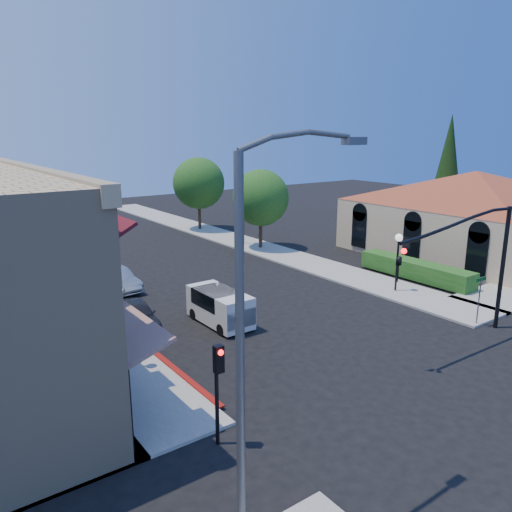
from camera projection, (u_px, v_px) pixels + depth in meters
ground at (420, 387)px, 18.77m from camera, size 120.00×120.00×0.00m
sidewalk_left at (17, 268)px, 34.97m from camera, size 3.50×50.00×0.12m
sidewalk_right at (227, 238)px, 44.94m from camera, size 3.50×50.00×0.12m
curb_red_strip at (159, 359)px, 21.12m from camera, size 0.25×10.00×0.06m
mission_building at (473, 205)px, 39.43m from camera, size 30.12×30.12×6.40m
hedge at (415, 279)px, 32.51m from camera, size 1.40×8.00×1.10m
conifer_far at (448, 164)px, 47.32m from camera, size 3.20×3.20×11.00m
street_tree_a at (261, 198)px, 40.04m from camera, size 4.56×4.56×6.48m
street_tree_b at (199, 183)px, 47.81m from camera, size 4.94×4.94×7.02m
signal_mast_arm at (480, 253)px, 22.29m from camera, size 8.01×0.39×6.00m
secondary_signal at (218, 376)px, 14.75m from camera, size 0.28×0.42×3.32m
cobra_streetlight at (253, 327)px, 10.71m from camera, size 3.60×0.25×9.31m
street_name_sign at (480, 293)px, 24.36m from camera, size 0.80×0.06×2.50m
lamppost_left_near at (118, 305)px, 19.54m from camera, size 0.44×0.44×3.57m
lamppost_left_far at (34, 243)px, 30.54m from camera, size 0.44×0.44×3.57m
lamppost_right_near at (398, 248)px, 29.23m from camera, size 0.44×0.44×3.57m
lamppost_right_far at (244, 213)px, 41.79m from camera, size 0.44×0.44×3.57m
white_van at (220, 305)px, 24.73m from camera, size 1.73×3.86×1.71m
parked_car_a at (137, 315)px, 24.40m from camera, size 1.97×4.00×1.31m
parked_car_b at (118, 280)px, 30.13m from camera, size 1.82×4.16×1.33m
parked_car_c at (87, 260)px, 34.69m from camera, size 2.29×4.89×1.38m
parked_car_d at (58, 258)px, 35.49m from camera, size 2.22×4.64×1.28m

